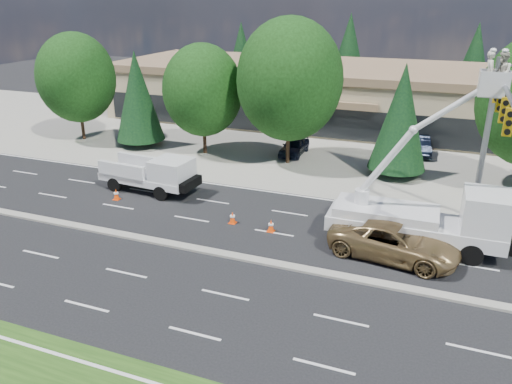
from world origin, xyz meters
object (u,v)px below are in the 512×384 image
at_px(signal_mast, 493,123).
at_px(utility_pickup, 153,177).
at_px(bucket_truck, 433,210).
at_px(minivan, 394,241).

distance_m(signal_mast, utility_pickup, 20.01).
bearing_deg(bucket_truck, minivan, -133.90).
xyz_separation_m(utility_pickup, minivan, (15.58, -3.37, -0.12)).
bearing_deg(utility_pickup, bucket_truck, -1.65).
relative_size(utility_pickup, bucket_truck, 0.65).
xyz_separation_m(bucket_truck, minivan, (-1.55, -1.67, -1.21)).
bearing_deg(utility_pickup, signal_mast, 6.61).
xyz_separation_m(utility_pickup, bucket_truck, (17.13, -1.70, 1.09)).
xyz_separation_m(signal_mast, minivan, (-3.76, -4.24, -5.19)).
relative_size(signal_mast, bucket_truck, 1.03).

